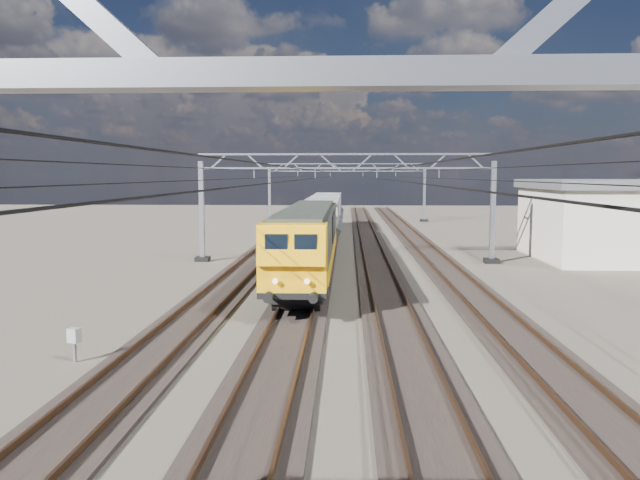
{
  "coord_description": "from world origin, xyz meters",
  "views": [
    {
      "loc": [
        0.1,
        -36.67,
        5.73
      ],
      "look_at": [
        -1.29,
        -4.99,
        2.4
      ],
      "focal_mm": 35.0,
      "sensor_mm": 36.0,
      "label": 1
    }
  ],
  "objects_px": {
    "catenary_gantry_mid": "(346,203)",
    "catenary_gantry_far": "(347,190)",
    "trackside_cabinet": "(74,337)",
    "hopper_wagon_mid": "(327,208)",
    "locomotive": "(308,238)",
    "hopper_wagon_lead": "(322,218)"
  },
  "relations": [
    {
      "from": "hopper_wagon_lead",
      "to": "hopper_wagon_mid",
      "type": "distance_m",
      "value": 14.2
    },
    {
      "from": "hopper_wagon_mid",
      "to": "trackside_cabinet",
      "type": "xyz_separation_m",
      "value": [
        -6.23,
        -46.81,
        -1.44
      ]
    },
    {
      "from": "catenary_gantry_mid",
      "to": "catenary_gantry_far",
      "type": "distance_m",
      "value": 36.0
    },
    {
      "from": "locomotive",
      "to": "hopper_wagon_mid",
      "type": "relative_size",
      "value": 1.62
    },
    {
      "from": "hopper_wagon_lead",
      "to": "trackside_cabinet",
      "type": "relative_size",
      "value": 12.24
    },
    {
      "from": "catenary_gantry_far",
      "to": "hopper_wagon_mid",
      "type": "distance_m",
      "value": 11.86
    },
    {
      "from": "hopper_wagon_lead",
      "to": "hopper_wagon_mid",
      "type": "bearing_deg",
      "value": 90.0
    },
    {
      "from": "catenary_gantry_mid",
      "to": "hopper_wagon_lead",
      "type": "xyz_separation_m",
      "value": [
        -2.0,
        10.23,
        -1.67
      ]
    },
    {
      "from": "hopper_wagon_lead",
      "to": "trackside_cabinet",
      "type": "xyz_separation_m",
      "value": [
        -6.23,
        -32.61,
        -1.44
      ]
    },
    {
      "from": "catenary_gantry_mid",
      "to": "catenary_gantry_far",
      "type": "bearing_deg",
      "value": 90.0
    },
    {
      "from": "locomotive",
      "to": "trackside_cabinet",
      "type": "bearing_deg",
      "value": -112.68
    },
    {
      "from": "catenary_gantry_mid",
      "to": "hopper_wagon_mid",
      "type": "height_order",
      "value": "catenary_gantry_mid"
    },
    {
      "from": "catenary_gantry_mid",
      "to": "hopper_wagon_mid",
      "type": "xyz_separation_m",
      "value": [
        -2.0,
        24.43,
        -1.67
      ]
    },
    {
      "from": "catenary_gantry_mid",
      "to": "locomotive",
      "type": "height_order",
      "value": "catenary_gantry_mid"
    },
    {
      "from": "catenary_gantry_far",
      "to": "hopper_wagon_mid",
      "type": "bearing_deg",
      "value": -99.81
    },
    {
      "from": "locomotive",
      "to": "hopper_wagon_lead",
      "type": "xyz_separation_m",
      "value": [
        -0.0,
        17.7,
        -0.09
      ]
    },
    {
      "from": "catenary_gantry_far",
      "to": "hopper_wagon_lead",
      "type": "xyz_separation_m",
      "value": [
        -2.0,
        -25.77,
        -1.67
      ]
    },
    {
      "from": "catenary_gantry_far",
      "to": "hopper_wagon_lead",
      "type": "relative_size",
      "value": 1.53
    },
    {
      "from": "catenary_gantry_mid",
      "to": "locomotive",
      "type": "xyz_separation_m",
      "value": [
        -2.0,
        -7.46,
        -1.58
      ]
    },
    {
      "from": "catenary_gantry_mid",
      "to": "hopper_wagon_mid",
      "type": "relative_size",
      "value": 1.53
    },
    {
      "from": "catenary_gantry_far",
      "to": "hopper_wagon_lead",
      "type": "bearing_deg",
      "value": -94.44
    },
    {
      "from": "catenary_gantry_far",
      "to": "trackside_cabinet",
      "type": "xyz_separation_m",
      "value": [
        -8.23,
        -58.38,
        -3.11
      ]
    }
  ]
}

